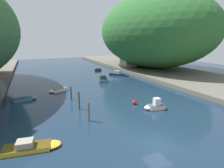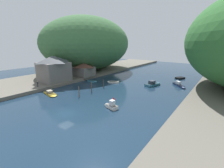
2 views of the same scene
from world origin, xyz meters
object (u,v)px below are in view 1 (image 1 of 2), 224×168
at_px(boat_navy_launch, 58,90).
at_px(channel_buoy_near, 135,102).
at_px(boat_near_quay, 32,146).
at_px(right_bank_cottage, 129,60).
at_px(boat_open_rowboat, 103,79).
at_px(boat_white_cruiser, 119,74).
at_px(boat_cabin_cruiser, 154,106).
at_px(boat_red_skiff, 26,99).
at_px(boat_far_upstream, 98,70).

distance_m(boat_navy_launch, channel_buoy_near, 17.30).
bearing_deg(boat_near_quay, boat_navy_launch, 174.90).
distance_m(right_bank_cottage, boat_open_rowboat, 22.32).
distance_m(boat_white_cruiser, channel_buoy_near, 24.22).
xyz_separation_m(boat_cabin_cruiser, boat_red_skiff, (-18.36, 13.20, -0.25)).
distance_m(right_bank_cottage, boat_navy_launch, 35.32).
relative_size(right_bank_cottage, boat_far_upstream, 1.20).
height_order(boat_near_quay, boat_navy_launch, boat_near_quay).
distance_m(right_bank_cottage, boat_near_quay, 52.67).
distance_m(boat_cabin_cruiser, boat_navy_launch, 20.80).
bearing_deg(boat_white_cruiser, boat_far_upstream, -123.22).
bearing_deg(boat_near_quay, boat_white_cruiser, 149.29).
relative_size(boat_near_quay, boat_navy_launch, 1.31).
bearing_deg(boat_near_quay, boat_red_skiff, -167.56).
bearing_deg(boat_red_skiff, boat_open_rowboat, 108.85).
distance_m(boat_near_quay, channel_buoy_near, 17.22).
xyz_separation_m(boat_near_quay, boat_red_skiff, (-0.67, 16.32, -0.03)).
bearing_deg(boat_near_quay, boat_cabin_cruiser, 110.09).
height_order(boat_open_rowboat, boat_near_quay, boat_open_rowboat).
bearing_deg(boat_open_rowboat, right_bank_cottage, 59.75).
xyz_separation_m(boat_white_cruiser, channel_buoy_near, (-8.83, -22.56, -0.02)).
distance_m(right_bank_cottage, boat_far_upstream, 12.37).
distance_m(boat_navy_launch, boat_far_upstream, 26.84).
bearing_deg(right_bank_cottage, boat_navy_launch, -145.81).
distance_m(boat_white_cruiser, boat_red_skiff, 28.44).
bearing_deg(channel_buoy_near, boat_open_rowboat, 84.23).
distance_m(boat_navy_launch, boat_white_cruiser, 21.42).
bearing_deg(right_bank_cottage, boat_near_quay, -131.01).
height_order(boat_navy_launch, boat_far_upstream, boat_far_upstream).
xyz_separation_m(boat_cabin_cruiser, boat_far_upstream, (4.86, 37.43, -0.22)).
height_order(boat_cabin_cruiser, boat_red_skiff, boat_cabin_cruiser).
bearing_deg(boat_cabin_cruiser, boat_near_quay, 110.33).
height_order(right_bank_cottage, boat_red_skiff, right_bank_cottage).
distance_m(boat_open_rowboat, boat_far_upstream, 16.22).
relative_size(right_bank_cottage, boat_red_skiff, 1.43).
height_order(boat_open_rowboat, boat_white_cruiser, boat_open_rowboat).
bearing_deg(boat_open_rowboat, boat_far_upstream, 91.72).
bearing_deg(boat_far_upstream, boat_navy_launch, -103.77).
height_order(right_bank_cottage, boat_cabin_cruiser, right_bank_cottage).
height_order(boat_white_cruiser, boat_far_upstream, boat_white_cruiser).
bearing_deg(boat_open_rowboat, boat_near_quay, -107.44).
bearing_deg(boat_white_cruiser, boat_near_quay, 4.75).
bearing_deg(boat_far_upstream, boat_open_rowboat, -80.58).
distance_m(boat_near_quay, boat_navy_launch, 20.62).
bearing_deg(boat_cabin_cruiser, boat_navy_launch, 46.53).
relative_size(boat_navy_launch, channel_buoy_near, 4.05).
relative_size(boat_open_rowboat, boat_near_quay, 1.12).
height_order(boat_near_quay, channel_buoy_near, channel_buoy_near).
xyz_separation_m(right_bank_cottage, boat_far_upstream, (-11.96, 0.88, -3.03)).
xyz_separation_m(boat_far_upstream, channel_buoy_near, (-6.50, -34.29, 0.11)).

